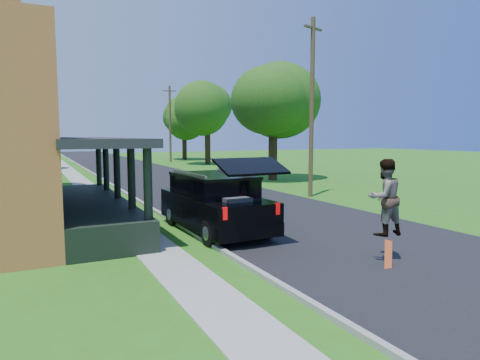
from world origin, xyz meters
name	(u,v)px	position (x,y,z in m)	size (l,w,h in m)	color
ground	(346,240)	(0.00, 0.00, 0.00)	(140.00, 140.00, 0.00)	#316514
street	(164,180)	(0.00, 20.00, 0.00)	(8.00, 120.00, 0.02)	black
curb	(106,182)	(-4.05, 20.00, 0.00)	(0.15, 120.00, 0.12)	gray
sidewalk	(82,183)	(-5.60, 20.00, 0.00)	(1.30, 120.00, 0.03)	#989890
front_walk	(6,231)	(-9.50, 6.00, 0.00)	(6.50, 1.20, 0.03)	#989890
black_suv	(215,202)	(-3.20, 2.83, 0.98)	(2.26, 5.57, 2.57)	black
skateboarder	(384,197)	(-0.69, -2.20, 1.66)	(0.99, 0.79, 1.94)	black
skateboard	(388,256)	(-0.91, -2.62, 0.27)	(0.46, 0.35, 0.72)	#C54210
tree_left_far	(3,104)	(-10.59, 34.38, 6.04)	(6.91, 6.58, 9.30)	black
tree_right_near	(273,100)	(6.95, 16.33, 5.69)	(6.47, 6.59, 8.69)	black
tree_right_mid	(207,104)	(8.93, 33.76, 6.63)	(6.59, 6.31, 9.81)	black
tree_right_far	(184,116)	(9.56, 43.39, 5.64)	(7.94, 8.10, 9.01)	black
utility_pole_near	(312,106)	(4.50, 8.20, 4.70)	(1.38, 0.55, 9.15)	#483921
utility_pole_far	(170,123)	(6.45, 39.31, 4.63)	(1.53, 0.60, 8.98)	#483921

